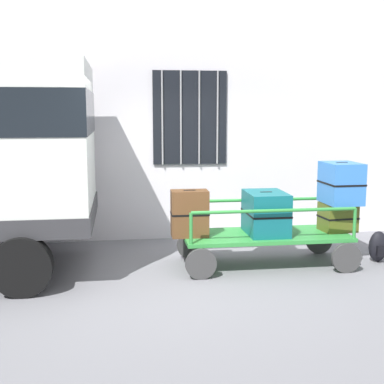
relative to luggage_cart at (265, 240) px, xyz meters
name	(u,v)px	position (x,y,z in m)	size (l,w,h in m)	color
ground_plane	(188,280)	(-1.14, -0.49, -0.36)	(40.00, 40.00, 0.00)	slate
building_wall	(169,87)	(-1.14, 1.86, 2.14)	(12.00, 0.38, 5.00)	silver
luggage_cart	(265,240)	(0.00, 0.00, 0.00)	(2.34, 1.01, 0.45)	#2D8438
cart_railing	(266,209)	(0.00, 0.00, 0.43)	(2.22, 0.87, 0.42)	#2D8438
suitcase_left_bottom	(190,213)	(-1.05, 0.00, 0.40)	(0.50, 0.31, 0.63)	brown
suitcase_midleft_bottom	(266,213)	(0.00, 0.01, 0.37)	(0.54, 0.73, 0.58)	#0F5960
suitcase_center_bottom	(338,217)	(1.05, 0.03, 0.28)	(0.49, 0.42, 0.40)	#4C5119
suitcase_center_middle	(341,183)	(1.05, -0.03, 0.77)	(0.47, 0.60, 0.57)	#3372C6
backpack	(378,247)	(1.63, -0.06, -0.14)	(0.27, 0.22, 0.44)	black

